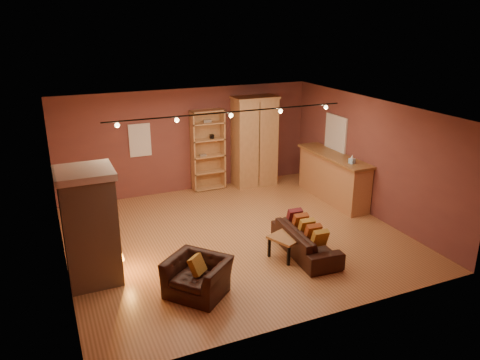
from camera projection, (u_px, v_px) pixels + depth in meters
name	position (u px, v px, depth m)	size (l,w,h in m)	color
floor	(235.00, 236.00, 10.28)	(7.00, 7.00, 0.00)	#9B6037
ceiling	(235.00, 110.00, 9.35)	(7.00, 7.00, 0.00)	brown
back_wall	(188.00, 141.00, 12.63)	(7.00, 0.02, 2.80)	brown
left_wall	(58.00, 201.00, 8.49)	(0.02, 6.50, 2.80)	brown
right_wall	(370.00, 157.00, 11.14)	(0.02, 6.50, 2.80)	brown
fireplace	(90.00, 226.00, 8.26)	(1.01, 0.98, 2.12)	tan
back_window	(140.00, 140.00, 12.07)	(0.56, 0.04, 0.86)	white
bookcase	(207.00, 149.00, 12.80)	(0.91, 0.35, 2.23)	tan
armoire	(254.00, 141.00, 13.09)	(1.24, 0.70, 2.52)	tan
bar_counter	(333.00, 177.00, 12.15)	(0.68, 2.56, 1.23)	tan
tissue_box	(352.00, 160.00, 11.23)	(0.14, 0.14, 0.21)	#97CAF2
right_window	(336.00, 134.00, 12.26)	(0.05, 0.90, 1.00)	white
loveseat	(306.00, 236.00, 9.43)	(0.67, 1.89, 0.77)	black
armchair	(197.00, 271.00, 8.02)	(1.15, 1.19, 0.88)	black
coffee_table	(287.00, 239.00, 9.28)	(0.77, 0.77, 0.45)	#956336
track_rail	(231.00, 114.00, 9.56)	(5.20, 0.09, 0.13)	black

